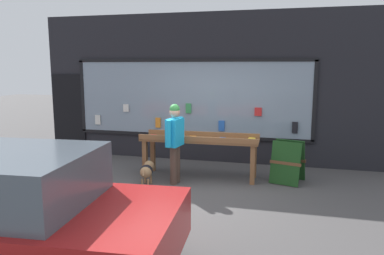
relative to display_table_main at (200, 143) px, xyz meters
The scene contains 6 objects.
ground_plane 1.19m from the display_table_main, 90.22° to the right, with size 40.00×40.00×0.00m, color #474444.
shopfront_facade 1.78m from the display_table_main, 93.16° to the left, with size 8.78×0.29×3.57m.
display_table_main is the anchor object (origin of this frame).
person_browsing 0.67m from the display_table_main, 125.63° to the right, with size 0.28×0.63×1.59m.
small_dog 1.25m from the display_table_main, 140.08° to the right, with size 0.29×0.61×0.43m.
sandwich_board_sign 1.82m from the display_table_main, ahead, with size 0.71×0.71×0.84m.
Camera 1 is at (1.74, -6.48, 2.31)m, focal length 35.00 mm.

